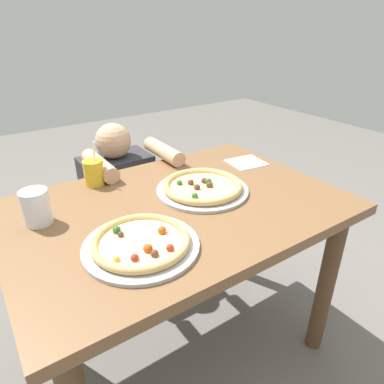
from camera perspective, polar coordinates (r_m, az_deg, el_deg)
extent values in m
plane|color=#66605B|center=(1.74, -1.84, -24.20)|extent=(8.00, 8.00, 0.00)
cube|color=brown|center=(1.26, -2.33, -2.72)|extent=(1.19, 0.82, 0.04)
cylinder|color=brown|center=(1.59, 21.44, -14.10)|extent=(0.07, 0.07, 0.71)
cylinder|color=brown|center=(1.61, -25.30, -14.45)|extent=(0.07, 0.07, 0.71)
cylinder|color=brown|center=(1.94, 5.65, -4.12)|extent=(0.07, 0.07, 0.71)
cylinder|color=#B7B7BC|center=(1.02, -8.47, -8.86)|extent=(0.34, 0.34, 0.01)
cylinder|color=#EFD68C|center=(1.02, -8.51, -8.36)|extent=(0.24, 0.24, 0.01)
torus|color=tan|center=(1.01, -8.54, -8.04)|extent=(0.29, 0.29, 0.02)
sphere|color=gold|center=(0.95, -12.45, -10.81)|extent=(0.02, 0.02, 0.02)
sphere|color=maroon|center=(0.97, -3.67, -9.28)|extent=(0.02, 0.02, 0.02)
sphere|color=maroon|center=(0.94, -9.54, -10.76)|extent=(0.02, 0.02, 0.02)
sphere|color=#2D6623|center=(1.06, -12.45, -6.19)|extent=(0.03, 0.03, 0.03)
sphere|color=#BF4C19|center=(0.97, -7.36, -9.31)|extent=(0.03, 0.03, 0.03)
sphere|color=brown|center=(1.04, -11.80, -6.95)|extent=(0.02, 0.02, 0.02)
sphere|color=brown|center=(0.95, -6.25, -10.17)|extent=(0.02, 0.02, 0.02)
sphere|color=#BF4C19|center=(1.04, -5.00, -6.41)|extent=(0.03, 0.03, 0.03)
cylinder|color=#B7B7BC|center=(1.33, 1.73, 0.37)|extent=(0.36, 0.36, 0.01)
cylinder|color=#E5CC7F|center=(1.33, 1.74, 0.79)|extent=(0.26, 0.26, 0.01)
torus|color=tan|center=(1.32, 1.74, 1.11)|extent=(0.31, 0.31, 0.03)
sphere|color=#2D6623|center=(1.34, -2.10, 1.55)|extent=(0.02, 0.02, 0.02)
sphere|color=brown|center=(1.34, -0.22, 1.60)|extent=(0.02, 0.02, 0.02)
sphere|color=brown|center=(1.30, 0.84, 0.80)|extent=(0.02, 0.02, 0.02)
sphere|color=#2D6623|center=(1.34, 2.74, 1.75)|extent=(0.03, 0.03, 0.03)
sphere|color=#2D6623|center=(1.23, 0.45, -0.66)|extent=(0.02, 0.02, 0.02)
sphere|color=brown|center=(1.32, 2.94, 1.18)|extent=(0.03, 0.03, 0.03)
sphere|color=brown|center=(1.35, 2.04, 1.90)|extent=(0.02, 0.02, 0.02)
cylinder|color=gold|center=(1.42, -16.03, 3.11)|extent=(0.08, 0.08, 0.10)
cylinder|color=white|center=(1.40, -16.00, 6.35)|extent=(0.02, 0.02, 0.09)
cylinder|color=silver|center=(1.21, -24.54, -2.31)|extent=(0.09, 0.09, 0.12)
cube|color=white|center=(1.20, -25.20, -1.05)|extent=(0.03, 0.03, 0.02)
cube|color=white|center=(1.19, -25.24, -1.40)|extent=(0.02, 0.02, 0.02)
cube|color=white|center=(1.62, 9.03, 4.90)|extent=(0.18, 0.16, 0.00)
cylinder|color=#333847|center=(2.03, -11.35, -7.34)|extent=(0.28, 0.28, 0.45)
cube|color=#2D2D33|center=(1.86, -12.33, 1.88)|extent=(0.35, 0.22, 0.27)
sphere|color=tan|center=(1.78, -13.01, 8.29)|extent=(0.18, 0.18, 0.18)
cylinder|color=tan|center=(1.53, -15.13, 4.27)|extent=(0.07, 0.28, 0.07)
cylinder|color=tan|center=(1.65, -4.76, 6.77)|extent=(0.07, 0.28, 0.07)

